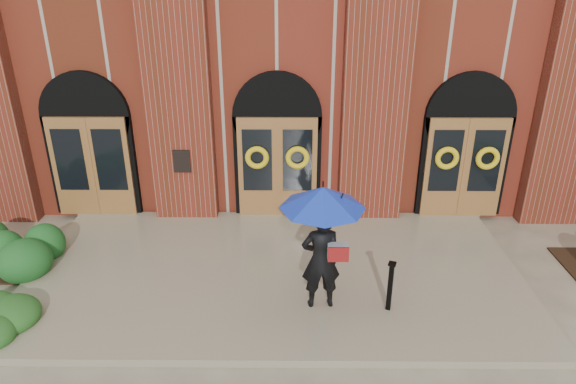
{
  "coord_description": "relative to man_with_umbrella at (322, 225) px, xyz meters",
  "views": [
    {
      "loc": [
        0.35,
        -8.83,
        5.93
      ],
      "look_at": [
        0.27,
        1.0,
        1.52
      ],
      "focal_mm": 32.0,
      "sensor_mm": 36.0,
      "label": 1
    }
  ],
  "objects": [
    {
      "name": "ground",
      "position": [
        -0.87,
        1.02,
        -1.81
      ],
      "size": [
        90.0,
        90.0,
        0.0
      ],
      "primitive_type": "plane",
      "color": "tan",
      "rests_on": "ground"
    },
    {
      "name": "church_building",
      "position": [
        -0.87,
        9.8,
        1.69
      ],
      "size": [
        16.2,
        12.53,
        7.0
      ],
      "color": "maroon",
      "rests_on": "ground"
    },
    {
      "name": "landing",
      "position": [
        -0.87,
        1.17,
        -1.73
      ],
      "size": [
        10.0,
        5.3,
        0.15
      ],
      "primitive_type": "cube",
      "color": "gray",
      "rests_on": "ground"
    },
    {
      "name": "metal_post",
      "position": [
        1.24,
        -0.12,
        -1.14
      ],
      "size": [
        0.17,
        0.17,
        0.98
      ],
      "rotation": [
        0.0,
        0.0,
        -0.36
      ],
      "color": "black",
      "rests_on": "landing"
    },
    {
      "name": "man_with_umbrella",
      "position": [
        0.0,
        0.0,
        0.0
      ],
      "size": [
        1.64,
        1.64,
        2.37
      ],
      "rotation": [
        0.0,
        0.0,
        3.25
      ],
      "color": "black",
      "rests_on": "landing"
    }
  ]
}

